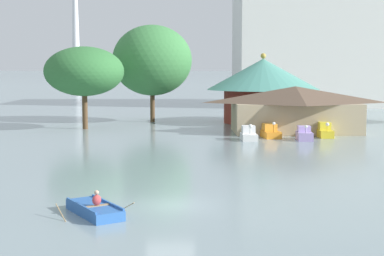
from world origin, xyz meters
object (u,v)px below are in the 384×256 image
(pedal_boat_orange, at_px, (270,132))
(pedal_boat_yellow, at_px, (325,131))
(shoreline_tree_tall_left, at_px, (84,71))
(shoreline_tree_mid, at_px, (152,60))
(pedal_boat_white, at_px, (249,134))
(pedal_boat_lavender, at_px, (304,134))
(background_building_block, at_px, (334,39))
(green_roof_pavilion, at_px, (263,85))
(boathouse, at_px, (295,108))
(rowboat_with_rower, at_px, (95,209))

(pedal_boat_orange, xyz_separation_m, pedal_boat_yellow, (5.56, 0.17, 0.04))
(shoreline_tree_tall_left, bearing_deg, shoreline_tree_mid, 49.55)
(pedal_boat_white, height_order, pedal_boat_lavender, pedal_boat_white)
(shoreline_tree_tall_left, height_order, background_building_block, background_building_block)
(green_roof_pavilion, height_order, shoreline_tree_mid, shoreline_tree_mid)
(background_building_block, bearing_deg, boathouse, -109.46)
(pedal_boat_lavender, bearing_deg, green_roof_pavilion, -171.01)
(pedal_boat_white, xyz_separation_m, background_building_block, (21.43, 50.97, 11.48))
(pedal_boat_white, relative_size, pedal_boat_orange, 0.83)
(pedal_boat_orange, bearing_deg, shoreline_tree_tall_left, -120.08)
(pedal_boat_yellow, relative_size, boathouse, 0.19)
(green_roof_pavilion, bearing_deg, boathouse, -79.93)
(boathouse, height_order, green_roof_pavilion, green_roof_pavilion)
(rowboat_with_rower, bearing_deg, pedal_boat_orange, -54.45)
(pedal_boat_lavender, distance_m, pedal_boat_yellow, 3.46)
(rowboat_with_rower, xyz_separation_m, pedal_boat_white, (10.74, 28.59, 0.28))
(green_roof_pavilion, bearing_deg, pedal_boat_lavender, -85.04)
(pedal_boat_yellow, relative_size, background_building_block, 0.07)
(pedal_boat_lavender, distance_m, green_roof_pavilion, 18.47)
(pedal_boat_white, relative_size, boathouse, 0.18)
(pedal_boat_orange, bearing_deg, shoreline_tree_mid, -150.47)
(pedal_boat_orange, relative_size, boathouse, 0.22)
(background_building_block, bearing_deg, shoreline_tree_tall_left, -133.87)
(rowboat_with_rower, bearing_deg, pedal_boat_lavender, -60.74)
(boathouse, distance_m, green_roof_pavilion, 11.48)
(shoreline_tree_tall_left, bearing_deg, pedal_boat_yellow, -18.07)
(green_roof_pavilion, bearing_deg, rowboat_with_rower, -107.43)
(pedal_boat_white, bearing_deg, shoreline_tree_tall_left, -121.98)
(shoreline_tree_mid, xyz_separation_m, background_building_block, (31.64, 31.94, 4.16))
(pedal_boat_white, xyz_separation_m, pedal_boat_orange, (2.39, 2.02, -0.00))
(shoreline_tree_tall_left, relative_size, shoreline_tree_mid, 0.76)
(green_roof_pavilion, height_order, background_building_block, background_building_block)
(pedal_boat_white, xyz_separation_m, shoreline_tree_mid, (-10.21, 19.02, 7.32))
(shoreline_tree_tall_left, distance_m, background_building_block, 56.42)
(shoreline_tree_tall_left, bearing_deg, pedal_boat_lavender, -24.88)
(rowboat_with_rower, distance_m, background_building_block, 86.62)
(pedal_boat_lavender, height_order, green_roof_pavilion, green_roof_pavilion)
(boathouse, height_order, shoreline_tree_tall_left, shoreline_tree_tall_left)
(pedal_boat_white, xyz_separation_m, green_roof_pavilion, (3.82, 17.81, 4.20))
(pedal_boat_yellow, xyz_separation_m, green_roof_pavilion, (-4.13, 15.61, 4.16))
(shoreline_tree_tall_left, xyz_separation_m, background_building_block, (38.92, 40.48, 5.49))
(pedal_boat_yellow, distance_m, boathouse, 5.39)
(pedal_boat_orange, distance_m, shoreline_tree_mid, 22.39)
(rowboat_with_rower, height_order, pedal_boat_orange, pedal_boat_orange)
(pedal_boat_yellow, bearing_deg, shoreline_tree_mid, -130.62)
(boathouse, xyz_separation_m, shoreline_tree_tall_left, (-23.28, 3.79, 3.92))
(pedal_boat_white, xyz_separation_m, boathouse, (5.80, 6.70, 2.07))
(pedal_boat_white, height_order, pedal_boat_yellow, pedal_boat_white)
(rowboat_with_rower, distance_m, pedal_boat_orange, 33.31)
(pedal_boat_yellow, height_order, shoreline_tree_tall_left, shoreline_tree_tall_left)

